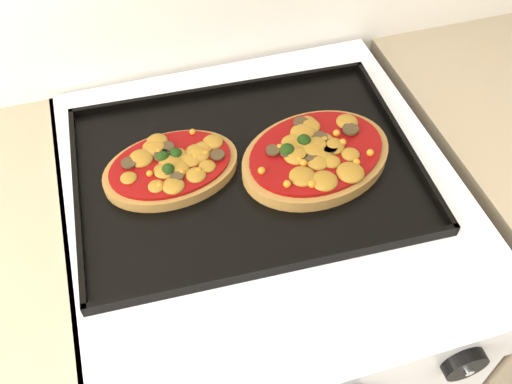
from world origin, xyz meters
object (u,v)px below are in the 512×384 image
object	(u,v)px
pizza_left	(171,167)
baking_tray	(247,167)
pizza_right	(316,155)
stove	(260,321)

from	to	relation	value
pizza_left	baking_tray	bearing A→B (deg)	-11.33
baking_tray	pizza_right	size ratio (longest dim) A/B	2.16
pizza_right	pizza_left	bearing A→B (deg)	168.94
baking_tray	pizza_left	distance (m)	0.11
stove	pizza_right	world-z (taller)	pizza_right
pizza_left	pizza_right	bearing A→B (deg)	-11.06
baking_tray	pizza_left	xyz separation A→B (m)	(-0.11, 0.02, 0.01)
stove	pizza_right	bearing A→B (deg)	1.85
pizza_left	pizza_right	xyz separation A→B (m)	(0.22, -0.04, 0.00)
stove	baking_tray	world-z (taller)	baking_tray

